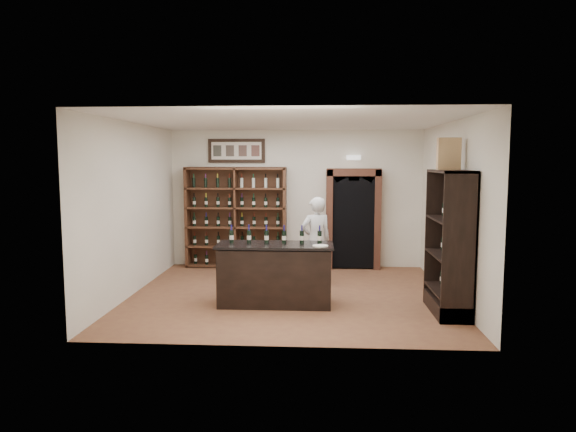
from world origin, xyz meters
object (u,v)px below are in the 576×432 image
Objects in this scene: counter_bottle_0 at (231,236)px; wine_shelf at (236,217)px; tasting_counter at (275,275)px; wine_crate at (449,154)px; side_cabinet at (451,265)px; shopkeeper at (316,241)px.

wine_shelf is at bearing 97.57° from counter_bottle_0.
tasting_counter is 6.27× the size of counter_bottle_0.
wine_shelf is at bearing 142.56° from wine_crate.
wine_shelf is 1.17× the size of tasting_counter.
tasting_counter is at bearing 173.72° from side_cabinet.
side_cabinet is 1.33× the size of shopkeeper.
counter_bottle_0 is at bearing 173.81° from side_cabinet.
shopkeeper is at bearing 66.05° from tasting_counter.
side_cabinet is 1.70m from wine_crate.
wine_crate is (2.03, -1.59, 1.62)m from shopkeeper.
tasting_counter is 0.95m from counter_bottle_0.
side_cabinet reaches higher than counter_bottle_0.
side_cabinet is (3.44, -0.37, -0.35)m from counter_bottle_0.
wine_crate is (-0.04, 0.19, 1.69)m from side_cabinet.
wine_shelf is 1.33× the size of shopkeeper.
counter_bottle_0 is 0.18× the size of shopkeeper.
tasting_counter is 3.32m from wine_crate.
counter_bottle_0 is 1.98m from shopkeeper.
wine_shelf is 2.30m from shopkeeper.
wine_shelf reaches higher than counter_bottle_0.
wine_crate is (3.41, -0.19, 1.34)m from counter_bottle_0.
counter_bottle_0 is 3.67m from wine_crate.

